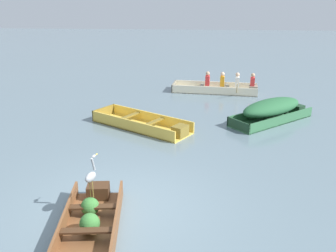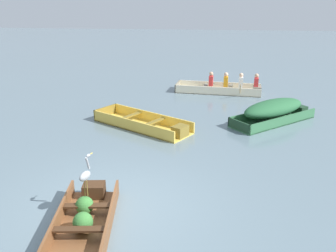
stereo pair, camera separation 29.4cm
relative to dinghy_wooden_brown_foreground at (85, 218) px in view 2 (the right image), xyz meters
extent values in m
plane|color=slate|center=(0.42, 0.62, -0.15)|extent=(80.00, 80.00, 0.00)
cube|color=brown|center=(0.02, -0.13, -0.13)|extent=(1.34, 2.72, 0.04)
cube|color=brown|center=(-0.46, -0.19, 0.02)|extent=(0.36, 2.60, 0.34)
cube|color=brown|center=(0.51, -0.07, 0.02)|extent=(0.36, 2.60, 0.34)
cube|color=#3F2716|center=(-0.11, 0.99, 0.04)|extent=(0.50, 0.41, 0.30)
cube|color=#3F2716|center=(-0.02, 0.26, 0.11)|extent=(0.94, 0.27, 0.04)
cube|color=#3F2716|center=(0.07, -0.52, 0.11)|extent=(0.94, 0.27, 0.04)
sphere|color=#387533|center=(-0.10, 0.32, 0.08)|extent=(0.36, 0.36, 0.36)
sphere|color=#387533|center=(0.05, -0.26, 0.08)|extent=(0.38, 0.38, 0.38)
cube|color=#387047|center=(4.54, 6.57, -0.13)|extent=(3.13, 2.86, 0.04)
cube|color=#387047|center=(4.24, 6.93, 0.02)|extent=(2.51, 2.13, 0.34)
cube|color=#387047|center=(4.85, 6.21, 0.02)|extent=(2.51, 2.13, 0.34)
cube|color=#1E3D27|center=(3.32, 5.54, 0.02)|extent=(0.68, 0.80, 0.34)
cube|color=#1E3D27|center=(5.65, 7.50, 0.04)|extent=(0.57, 0.58, 0.31)
cube|color=#1E3D27|center=(4.92, 6.88, 0.11)|extent=(0.70, 0.79, 0.04)
cube|color=#1E3D27|center=(4.17, 6.25, 0.11)|extent=(0.70, 0.79, 0.04)
ellipsoid|color=#286038|center=(4.54, 6.57, 0.36)|extent=(2.65, 2.44, 0.56)
cube|color=#E5BC47|center=(0.14, 5.61, -0.13)|extent=(3.55, 2.75, 0.04)
cube|color=#E5BC47|center=(0.40, 6.05, 0.04)|extent=(3.01, 1.88, 0.38)
cube|color=#E5BC47|center=(-0.13, 5.18, 0.04)|extent=(3.01, 1.88, 0.38)
cube|color=olive|center=(-1.33, 6.52, 0.04)|extent=(0.61, 0.94, 0.38)
cube|color=olive|center=(1.47, 4.79, 0.06)|extent=(0.56, 0.60, 0.34)
cube|color=olive|center=(0.58, 5.34, 0.14)|extent=(0.65, 0.92, 0.04)
cube|color=olive|center=(-0.31, 5.89, 0.14)|extent=(0.65, 0.92, 0.04)
cube|color=beige|center=(2.75, 10.50, -0.13)|extent=(3.84, 1.46, 0.04)
cube|color=beige|center=(2.80, 11.01, 0.04)|extent=(3.74, 0.44, 0.36)
cube|color=beige|center=(2.70, 9.98, 0.04)|extent=(3.74, 0.44, 0.36)
cube|color=gray|center=(0.91, 10.69, 0.04)|extent=(0.16, 1.08, 0.36)
cube|color=gray|center=(4.44, 10.32, 0.05)|extent=(0.41, 0.52, 0.33)
cube|color=gray|center=(3.31, 10.44, 0.13)|extent=(0.26, 0.99, 0.04)
cube|color=gray|center=(2.19, 10.55, 0.13)|extent=(0.26, 0.99, 0.04)
cube|color=red|center=(2.42, 10.53, 0.37)|extent=(0.21, 0.30, 0.44)
sphere|color=tan|center=(2.42, 10.53, 0.69)|extent=(0.18, 0.18, 0.18)
cube|color=orange|center=(3.08, 10.46, 0.37)|extent=(0.21, 0.30, 0.44)
sphere|color=beige|center=(3.08, 10.46, 0.69)|extent=(0.18, 0.18, 0.18)
cube|color=white|center=(3.73, 10.39, 0.37)|extent=(0.21, 0.30, 0.44)
sphere|color=beige|center=(3.73, 10.39, 0.69)|extent=(0.18, 0.18, 0.18)
cube|color=red|center=(4.39, 10.33, 0.37)|extent=(0.21, 0.30, 0.44)
sphere|color=tan|center=(4.39, 10.33, 0.69)|extent=(0.18, 0.18, 0.18)
cylinder|color=tan|center=(3.82, 11.23, 0.27)|extent=(0.11, 0.64, 0.55)
cylinder|color=tan|center=(3.65, 9.56, 0.27)|extent=(0.11, 0.64, 0.55)
cylinder|color=olive|center=(-0.09, 0.36, 0.45)|extent=(0.02, 0.02, 0.35)
cylinder|color=olive|center=(-0.03, 0.34, 0.45)|extent=(0.02, 0.02, 0.35)
ellipsoid|color=#93999E|center=(-0.06, 0.35, 0.71)|extent=(0.23, 0.35, 0.18)
cylinder|color=#93999E|center=(-0.02, 0.47, 0.93)|extent=(0.08, 0.12, 0.28)
ellipsoid|color=#93999E|center=(-0.01, 0.51, 1.08)|extent=(0.09, 0.12, 0.06)
cone|color=gold|center=(0.01, 0.58, 1.08)|extent=(0.05, 0.10, 0.02)
camera|label=1|loc=(1.94, -5.99, 4.07)|focal=40.00mm
camera|label=2|loc=(2.23, -5.96, 4.07)|focal=40.00mm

